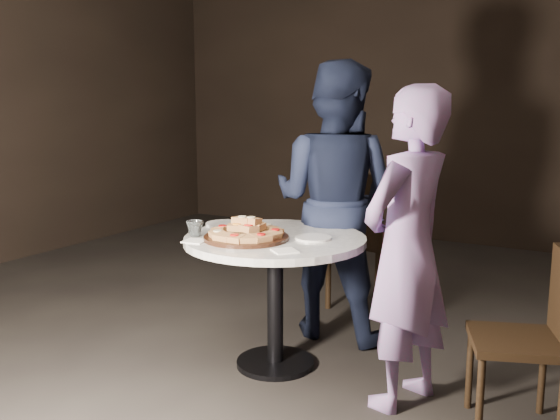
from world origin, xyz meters
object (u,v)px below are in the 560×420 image
Objects in this scene: table at (275,261)px; chair_far at (361,231)px; focaccia_pile at (247,230)px; water_glass at (195,229)px; serving_board at (246,238)px; chair_right at (537,329)px; diner_navy at (335,201)px; diner_teal at (407,249)px.

table is 1.11× the size of chair_far.
chair_far reaches higher than focaccia_pile.
serving_board is at bearing 15.11° from water_glass.
chair_right is at bearing 4.67° from focaccia_pile.
table is 2.45× the size of serving_board.
water_glass is 0.09× the size of chair_far.
chair_far is at bearing -151.07° from chair_right.
focaccia_pile is at bearing -105.96° from chair_right.
diner_navy is at bearing 62.65° from water_glass.
focaccia_pile is 0.40× the size of chair_far.
diner_navy reaches higher than diner_teal.
water_glass reaches higher than serving_board.
focaccia_pile is (-0.09, -0.13, 0.18)m from table.
water_glass is (-0.27, -0.07, -0.01)m from focaccia_pile.
focaccia_pile is 0.49× the size of chair_right.
chair_far is 1.63m from chair_right.
serving_board is 0.55× the size of chair_right.
serving_board is 4.86× the size of water_glass.
chair_far is at bearing 87.71° from table.
chair_far is at bearing 83.65° from focaccia_pile.
diner_navy reaches higher than focaccia_pile.
focaccia_pile is 0.74m from diner_navy.
serving_board is 0.04m from focaccia_pile.
water_glass is (-0.27, -0.07, 0.03)m from serving_board.
table is 0.45m from water_glass.
table is 11.92× the size of water_glass.
focaccia_pile is 0.24× the size of diner_navy.
diner_teal reaches higher than table.
chair_right is at bearing 108.46° from diner_teal.
diner_teal reaches higher than water_glass.
serving_board is 1.13× the size of focaccia_pile.
water_glass is 1.08m from diner_teal.
focaccia_pile is 0.81m from diner_teal.
chair_far is at bearing 83.60° from serving_board.
diner_teal is (1.07, 0.16, -0.01)m from water_glass.
diner_teal reaches higher than chair_far.
focaccia_pile is at bearing 59.95° from serving_board.
focaccia_pile is at bearing -68.58° from diner_teal.
serving_board reaches higher than table.
diner_navy reaches higher than table.
water_glass and chair_right have the same top height.
water_glass is at bearing -66.11° from diner_teal.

